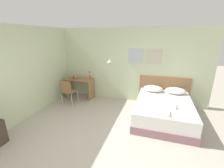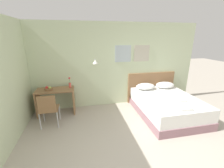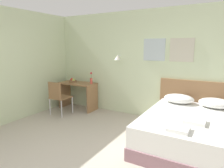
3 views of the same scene
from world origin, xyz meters
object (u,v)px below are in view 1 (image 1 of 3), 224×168
pillow_right (176,91)px  desk (80,85)px  flower_vase (90,76)px  bed (163,110)px  folded_towel_near_foot (169,105)px  pillow_left (153,89)px  fruit_bowl (75,78)px  headboard (164,91)px  folded_towel_mid_bed (163,112)px  desk_chair (68,90)px

pillow_right → desk: (-3.51, 0.01, -0.14)m
desk → flower_vase: size_ratio=3.30×
flower_vase → desk: bearing=-170.5°
bed → folded_towel_near_foot: bearing=-69.5°
desk → flower_vase: flower_vase is taller
pillow_left → flower_vase: (-2.38, 0.08, 0.22)m
desk → fruit_bowl: 0.33m
headboard → pillow_left: (-0.35, -0.30, 0.14)m
folded_towel_mid_bed → flower_vase: flower_vase is taller
folded_towel_mid_bed → fruit_bowl: fruit_bowl is taller
headboard → folded_towel_near_foot: (0.11, -1.36, 0.08)m
folded_towel_near_foot → desk: size_ratio=0.31×
pillow_left → pillow_right: size_ratio=1.00×
folded_towel_near_foot → pillow_left: bearing=113.8°
bed → desk_chair: bearing=178.8°
headboard → pillow_left: 0.48m
headboard → folded_towel_near_foot: size_ratio=5.17×
bed → folded_towel_mid_bed: (-0.05, -0.76, 0.32)m
desk → fruit_bowl: bearing=-173.2°
pillow_right → pillow_left: bearing=180.0°
folded_towel_near_foot → flower_vase: flower_vase is taller
desk_chair → folded_towel_mid_bed: bearing=-14.5°
headboard → fruit_bowl: (-3.32, -0.30, 0.28)m
headboard → desk: 3.17m
pillow_left → flower_vase: 2.39m
headboard → flower_vase: flower_vase is taller
pillow_left → flower_vase: flower_vase is taller
desk → fruit_bowl: fruit_bowl is taller
folded_towel_mid_bed → flower_vase: bearing=149.3°
pillow_right → flower_vase: bearing=178.4°
pillow_left → headboard: bearing=40.1°
flower_vase → bed: bearing=-17.1°
folded_towel_mid_bed → flower_vase: 3.13m
pillow_left → desk: 2.81m
desk → desk_chair: size_ratio=1.19×
desk → flower_vase: bearing=9.5°
pillow_left → folded_towel_near_foot: size_ratio=1.92×
folded_towel_near_foot → fruit_bowl: (-3.44, 1.05, 0.21)m
headboard → pillow_right: bearing=-40.1°
bed → flower_vase: 2.92m
bed → pillow_left: pillow_left is taller
pillow_right → desk_chair: bearing=-169.2°
bed → folded_towel_near_foot: 0.46m
bed → folded_towel_mid_bed: 0.82m
folded_towel_near_foot → fruit_bowl: size_ratio=1.45×
pillow_right → desk_chair: 3.66m
folded_towel_near_foot → desk_chair: 3.38m
folded_towel_mid_bed → fruit_bowl: (-3.27, 1.50, 0.21)m
folded_towel_mid_bed → fruit_bowl: bearing=155.3°
headboard → fruit_bowl: headboard is taller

